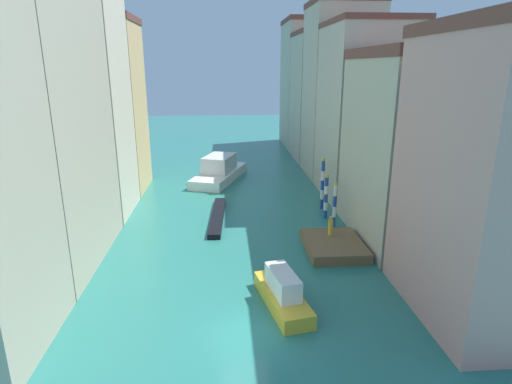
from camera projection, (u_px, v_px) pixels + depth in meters
name	position (u px, v px, depth m)	size (l,w,h in m)	color
ground_plane	(233.00, 195.00, 44.85)	(154.00, 154.00, 0.00)	#28756B
building_left_1	(24.00, 96.00, 26.78)	(7.85, 12.21, 22.60)	#BCB299
building_left_2	(78.00, 101.00, 36.79)	(7.85, 7.79, 20.46)	beige
building_left_3	(104.00, 107.00, 44.69)	(7.85, 7.87, 18.08)	#DBB77A
building_right_0	(502.00, 177.00, 21.61)	(7.85, 9.83, 15.36)	tan
building_right_1	(410.00, 147.00, 32.21)	(7.85, 11.70, 14.48)	#BCB299
building_right_2	(364.00, 112.00, 42.63)	(7.85, 10.26, 17.47)	#BCB299
building_right_3	(339.00, 91.00, 51.42)	(7.85, 8.95, 20.50)	#BCB299
building_right_4	(321.00, 97.00, 61.21)	(7.85, 10.34, 17.87)	#BCB299
building_right_5	(307.00, 84.00, 71.12)	(7.85, 11.20, 20.58)	#BCB299
waterfront_dock	(334.00, 246.00, 31.34)	(4.15, 5.36, 0.76)	brown
person_on_dock	(331.00, 226.00, 32.16)	(0.36, 0.36, 1.51)	gold
mooring_pole_0	(335.00, 204.00, 35.43)	(0.31, 0.31, 3.96)	#1E479E
mooring_pole_1	(326.00, 196.00, 37.57)	(0.36, 0.36, 4.07)	#1E479E
mooring_pole_2	(322.00, 183.00, 40.02)	(0.35, 0.35, 4.96)	#1E479E
vaporetto_white	(219.00, 171.00, 50.73)	(7.02, 11.51, 2.96)	white
gondola_black	(218.00, 216.00, 37.88)	(1.52, 9.72, 0.44)	black
motorboat_0	(283.00, 293.00, 23.99)	(2.88, 5.85, 2.10)	gold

